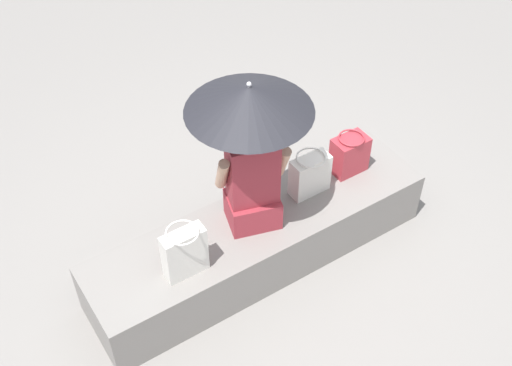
{
  "coord_description": "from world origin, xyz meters",
  "views": [
    {
      "loc": [
        1.68,
        2.54,
        3.71
      ],
      "look_at": [
        0.02,
        -0.01,
        0.78
      ],
      "focal_mm": 45.66,
      "sensor_mm": 36.0,
      "label": 1
    }
  ],
  "objects_px": {
    "tote_bag_canvas": "(185,252)",
    "handbag_black": "(349,154)",
    "person_seated": "(253,179)",
    "shoulder_bag_spare": "(310,174)",
    "parasol": "(249,99)"
  },
  "relations": [
    {
      "from": "handbag_black",
      "to": "parasol",
      "type": "bearing_deg",
      "value": -2.24
    },
    {
      "from": "tote_bag_canvas",
      "to": "shoulder_bag_spare",
      "type": "bearing_deg",
      "value": -171.35
    },
    {
      "from": "person_seated",
      "to": "tote_bag_canvas",
      "type": "xyz_separation_m",
      "value": [
        0.6,
        0.15,
        -0.2
      ]
    },
    {
      "from": "person_seated",
      "to": "handbag_black",
      "type": "distance_m",
      "value": 0.9
    },
    {
      "from": "handbag_black",
      "to": "shoulder_bag_spare",
      "type": "relative_size",
      "value": 0.96
    },
    {
      "from": "handbag_black",
      "to": "shoulder_bag_spare",
      "type": "xyz_separation_m",
      "value": [
        0.38,
        0.02,
        0.01
      ]
    },
    {
      "from": "person_seated",
      "to": "shoulder_bag_spare",
      "type": "bearing_deg",
      "value": -177.75
    },
    {
      "from": "parasol",
      "to": "shoulder_bag_spare",
      "type": "xyz_separation_m",
      "value": [
        -0.46,
        0.06,
        -0.81
      ]
    },
    {
      "from": "person_seated",
      "to": "parasol",
      "type": "xyz_separation_m",
      "value": [
        -0.03,
        -0.08,
        0.58
      ]
    },
    {
      "from": "person_seated",
      "to": "parasol",
      "type": "distance_m",
      "value": 0.59
    },
    {
      "from": "person_seated",
      "to": "parasol",
      "type": "relative_size",
      "value": 0.83
    },
    {
      "from": "person_seated",
      "to": "shoulder_bag_spare",
      "type": "distance_m",
      "value": 0.54
    },
    {
      "from": "tote_bag_canvas",
      "to": "handbag_black",
      "type": "bearing_deg",
      "value": -172.6
    },
    {
      "from": "person_seated",
      "to": "handbag_black",
      "type": "bearing_deg",
      "value": -177.1
    },
    {
      "from": "tote_bag_canvas",
      "to": "person_seated",
      "type": "bearing_deg",
      "value": -166.24
    }
  ]
}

